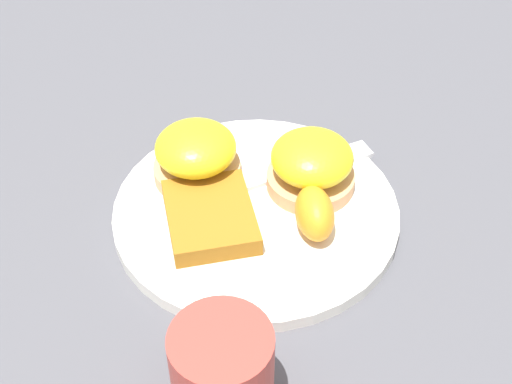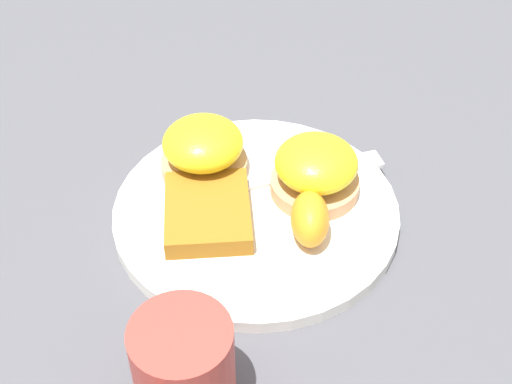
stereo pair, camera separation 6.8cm
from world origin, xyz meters
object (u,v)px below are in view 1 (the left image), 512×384
Objects in this scene: sandwich_benedict_left at (312,164)px; fork at (287,174)px; sandwich_benedict_right at (196,155)px; orange_wedge at (315,213)px; hashbrown_patty at (210,217)px; cup at (222,378)px.

fork is at bearing -111.94° from sandwich_benedict_left.
orange_wedge is (0.05, 0.13, -0.01)m from sandwich_benedict_right.
orange_wedge reaches higher than hashbrown_patty.
cup is at bearing 0.84° from fork.
sandwich_benedict_left is 0.83× the size of cup.
orange_wedge is at bearing 169.70° from cup.
hashbrown_patty reaches higher than fork.
hashbrown_patty is at bearing -34.08° from fork.
sandwich_benedict_left is 1.47× the size of orange_wedge.
hashbrown_patty is (0.06, 0.03, -0.02)m from sandwich_benedict_right.
orange_wedge is 0.32× the size of fork.
fork is (-0.01, -0.03, -0.03)m from sandwich_benedict_left.
hashbrown_patty is 1.66× the size of orange_wedge.
cup is (0.19, -0.04, 0.01)m from orange_wedge.
hashbrown_patty is 0.53× the size of fork.
fork is 0.27m from cup.
sandwich_benedict_right is 0.26m from cup.
sandwich_benedict_right is 0.48× the size of fork.
sandwich_benedict_left is at bearing 132.05° from hashbrown_patty.
cup is (0.18, 0.06, 0.02)m from hashbrown_patty.
sandwich_benedict_right is 0.14m from orange_wedge.
sandwich_benedict_left is 0.04m from fork.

